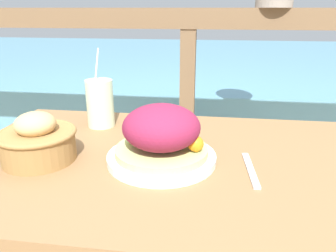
% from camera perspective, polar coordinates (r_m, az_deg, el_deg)
% --- Properties ---
extents(patio_table, '(1.10, 0.72, 0.71)m').
position_cam_1_polar(patio_table, '(0.91, -0.83, -11.30)').
color(patio_table, olive).
rests_on(patio_table, ground_plane).
extents(railing_fence, '(2.80, 0.08, 1.08)m').
position_cam_1_polar(railing_fence, '(1.57, 3.48, 9.93)').
color(railing_fence, brown).
rests_on(railing_fence, ground_plane).
extents(sea_backdrop, '(12.00, 4.00, 0.54)m').
position_cam_1_polar(sea_backdrop, '(4.13, 6.19, 8.47)').
color(sea_backdrop, '#568EA8').
rests_on(sea_backdrop, ground_plane).
extents(salad_plate, '(0.28, 0.28, 0.15)m').
position_cam_1_polar(salad_plate, '(0.82, -0.86, -2.08)').
color(salad_plate, silver).
rests_on(salad_plate, patio_table).
extents(drink_glass, '(0.09, 0.09, 0.25)m').
position_cam_1_polar(drink_glass, '(1.09, -11.74, 3.90)').
color(drink_glass, beige).
rests_on(drink_glass, patio_table).
extents(bread_basket, '(0.20, 0.20, 0.13)m').
position_cam_1_polar(bread_basket, '(0.89, -21.75, -2.38)').
color(bread_basket, olive).
rests_on(bread_basket, patio_table).
extents(knife, '(0.03, 0.18, 0.00)m').
position_cam_1_polar(knife, '(0.82, 14.17, -7.35)').
color(knife, silver).
rests_on(knife, patio_table).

